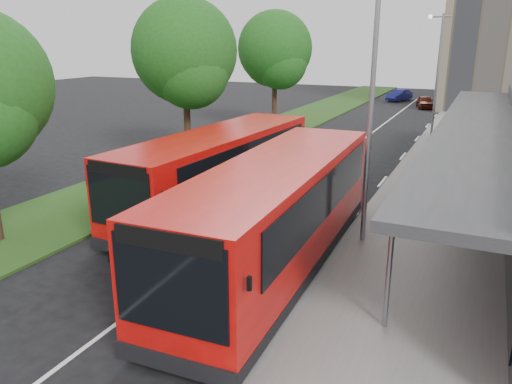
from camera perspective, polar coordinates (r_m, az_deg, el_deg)
ground at (r=16.79m, az=-3.76°, el=-5.96°), size 120.00×120.00×0.00m
pavement at (r=34.18m, az=21.98°, el=4.88°), size 5.00×80.00×0.15m
grass_verge at (r=37.10m, az=1.48°, el=6.94°), size 5.00×80.00×0.10m
lane_centre_line at (r=30.21m, az=9.94°, el=4.27°), size 0.12×70.00×0.01m
kerb_dashes at (r=33.45m, az=17.24°, el=4.98°), size 0.12×56.00×0.01m
tree_mid at (r=26.85m, az=-8.11°, el=14.90°), size 5.42×5.42×8.71m
tree_far at (r=37.51m, az=2.19°, el=15.53°), size 5.37×5.37×8.63m
lamp_post_near at (r=16.00m, az=12.76°, el=10.05°), size 1.44×0.28×8.00m
lamp_post_far at (r=35.74m, az=19.95°, el=13.11°), size 1.44×0.28×8.00m
bus_main at (r=14.50m, az=2.42°, el=-2.63°), size 3.33×11.61×3.26m
bus_second at (r=19.55m, az=-4.29°, el=2.36°), size 3.42×11.22×3.14m
litter_bin at (r=24.15m, az=20.28°, el=1.54°), size 0.47×0.47×0.77m
bollard at (r=32.30m, az=20.49°, el=5.46°), size 0.20×0.20×1.03m
car_near at (r=53.18m, az=18.74°, el=9.73°), size 2.22×3.81×1.22m
car_far at (r=58.68m, az=16.07°, el=10.59°), size 2.49×4.06×1.26m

